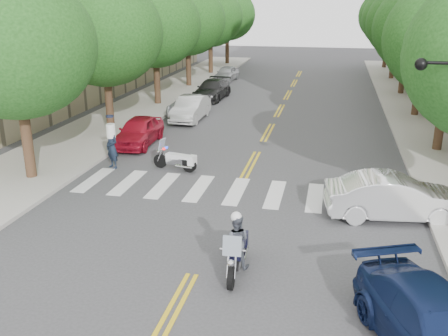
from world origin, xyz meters
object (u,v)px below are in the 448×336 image
(officer_standing, at_px, (112,147))
(convertible, at_px, (394,197))
(motorcycle_police, at_px, (236,245))
(sedan_blue, at_px, (438,331))
(motorcycle_parked, at_px, (178,160))

(officer_standing, bearing_deg, convertible, 19.15)
(officer_standing, distance_m, convertible, 12.26)
(motorcycle_police, distance_m, convertible, 6.67)
(convertible, xyz_separation_m, sedan_blue, (0.16, -7.43, -0.04))
(convertible, bearing_deg, motorcycle_police, 127.20)
(sedan_blue, bearing_deg, motorcycle_parked, 107.30)
(motorcycle_police, xyz_separation_m, convertible, (4.67, 4.76, -0.05))
(motorcycle_police, relative_size, sedan_blue, 0.45)
(motorcycle_parked, bearing_deg, officer_standing, 107.51)
(motorcycle_police, bearing_deg, convertible, -137.11)
(officer_standing, bearing_deg, sedan_blue, -7.60)
(motorcycle_police, height_order, motorcycle_parked, motorcycle_police)
(motorcycle_police, relative_size, officer_standing, 1.16)
(officer_standing, bearing_deg, motorcycle_police, -13.78)
(motorcycle_parked, height_order, officer_standing, officer_standing)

